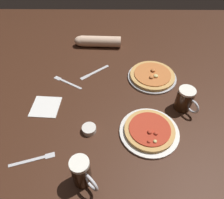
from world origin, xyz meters
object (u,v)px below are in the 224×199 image
(beer_mug_amber, at_px, (185,100))
(fork_spare, at_px, (33,160))
(napkin_folded, at_px, (46,106))
(diner_arm, at_px, (96,41))
(fork_left, at_px, (67,82))
(knife_right, at_px, (95,72))
(ramekin_sauce, at_px, (89,129))
(pizza_plate_far, at_px, (152,76))
(beer_mug_dark, at_px, (82,173))
(pizza_plate_near, at_px, (149,131))

(beer_mug_amber, xyz_separation_m, fork_spare, (-0.74, -0.32, -0.06))
(napkin_folded, xyz_separation_m, diner_arm, (0.25, 0.61, 0.04))
(fork_left, height_order, knife_right, same)
(ramekin_sauce, xyz_separation_m, fork_spare, (-0.24, -0.16, -0.01))
(fork_left, bearing_deg, ramekin_sauce, -64.93)
(ramekin_sauce, height_order, fork_spare, ramekin_sauce)
(diner_arm, bearing_deg, knife_right, -88.58)
(beer_mug_amber, xyz_separation_m, fork_left, (-0.67, 0.20, -0.06))
(napkin_folded, relative_size, fork_spare, 0.76)
(pizza_plate_far, relative_size, beer_mug_dark, 1.92)
(fork_left, relative_size, knife_right, 1.04)
(pizza_plate_far, bearing_deg, diner_arm, 135.92)
(beer_mug_dark, xyz_separation_m, fork_spare, (-0.24, 0.09, -0.08))
(beer_mug_dark, distance_m, ramekin_sauce, 0.26)
(knife_right, bearing_deg, fork_left, -149.05)
(napkin_folded, distance_m, fork_spare, 0.32)
(ramekin_sauce, xyz_separation_m, napkin_folded, (-0.26, 0.16, -0.01))
(ramekin_sauce, distance_m, knife_right, 0.46)
(knife_right, bearing_deg, beer_mug_dark, -89.89)
(beer_mug_dark, xyz_separation_m, diner_arm, (-0.01, 1.02, -0.04))
(pizza_plate_near, height_order, ramekin_sauce, pizza_plate_near)
(pizza_plate_near, height_order, diner_arm, diner_arm)
(beer_mug_amber, bearing_deg, fork_left, 163.36)
(pizza_plate_far, bearing_deg, beer_mug_dark, -118.94)
(napkin_folded, relative_size, fork_left, 0.80)
(pizza_plate_far, xyz_separation_m, beer_mug_amber, (0.14, -0.25, 0.05))
(pizza_plate_near, relative_size, pizza_plate_far, 0.98)
(pizza_plate_near, relative_size, fork_spare, 1.48)
(fork_left, bearing_deg, beer_mug_dark, -74.80)
(napkin_folded, height_order, fork_spare, napkin_folded)
(ramekin_sauce, height_order, fork_left, ramekin_sauce)
(pizza_plate_near, bearing_deg, knife_right, 123.06)
(beer_mug_amber, xyz_separation_m, ramekin_sauce, (-0.50, -0.16, -0.05))
(fork_left, bearing_deg, fork_spare, -97.87)
(beer_mug_amber, xyz_separation_m, napkin_folded, (-0.76, -0.00, -0.06))
(pizza_plate_far, distance_m, fork_left, 0.53)
(knife_right, distance_m, diner_arm, 0.31)
(beer_mug_dark, xyz_separation_m, napkin_folded, (-0.25, 0.41, -0.07))
(pizza_plate_near, height_order, beer_mug_dark, beer_mug_dark)
(pizza_plate_far, height_order, napkin_folded, pizza_plate_far)
(pizza_plate_far, distance_m, napkin_folded, 0.67)
(pizza_plate_near, xyz_separation_m, knife_right, (-0.30, 0.47, -0.01))
(napkin_folded, bearing_deg, fork_spare, -87.15)
(diner_arm, bearing_deg, beer_mug_amber, -50.04)
(beer_mug_amber, height_order, ramekin_sauce, beer_mug_amber)
(napkin_folded, bearing_deg, fork_left, 66.50)
(beer_mug_amber, relative_size, ramekin_sauce, 1.89)
(ramekin_sauce, bearing_deg, pizza_plate_near, -1.35)
(beer_mug_dark, relative_size, fork_left, 0.83)
(fork_left, bearing_deg, napkin_folded, -113.50)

